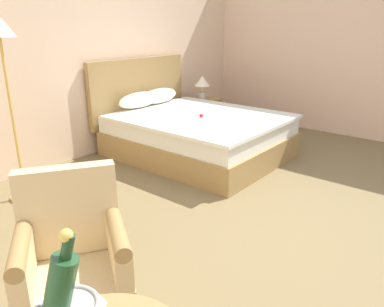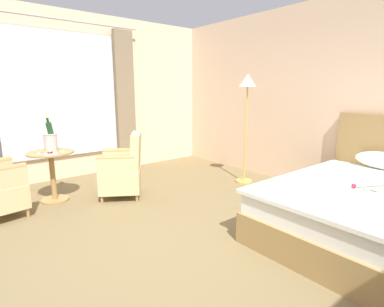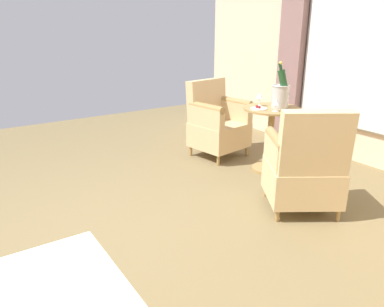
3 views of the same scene
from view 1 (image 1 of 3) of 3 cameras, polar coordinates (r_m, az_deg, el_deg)
ground_plane at (r=3.44m, az=12.75°, el=-10.75°), size 8.05×8.05×0.00m
wall_headboard_side at (r=5.01m, az=-18.38°, el=15.12°), size 6.67×0.12×2.83m
bed at (r=5.03m, az=0.16°, el=3.40°), size 1.78×2.21×1.23m
nightstand at (r=6.24m, az=1.56°, el=5.96°), size 0.52×0.45×0.52m
bedside_lamp at (r=6.14m, az=1.60°, el=10.65°), size 0.26×0.26×0.37m
floor_lamp_brass at (r=3.87m, az=-26.95°, el=13.46°), size 0.29×0.29×1.78m
wine_glass_near_edge at (r=1.42m, az=-14.40°, el=-20.76°), size 0.07×0.07×0.13m
armchair_by_window at (r=2.29m, az=-17.48°, el=-16.29°), size 0.79×0.80×0.93m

